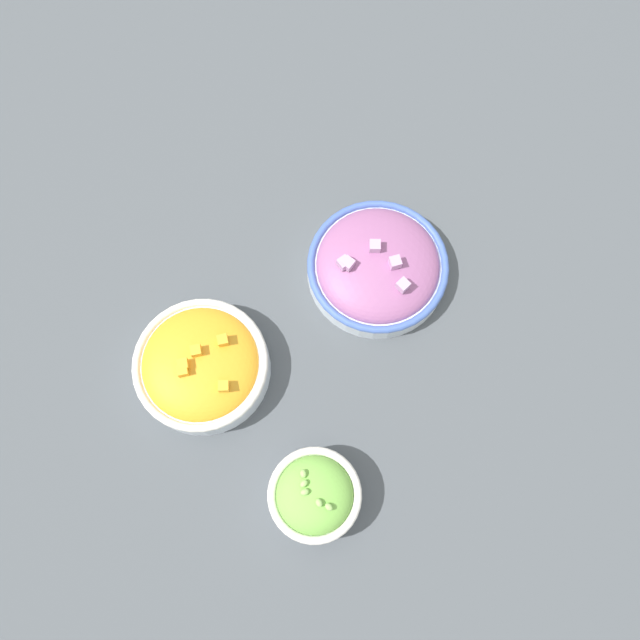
# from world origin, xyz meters

# --- Properties ---
(ground_plane) EXTENTS (3.00, 3.00, 0.00)m
(ground_plane) POSITION_xyz_m (0.00, 0.00, 0.00)
(ground_plane) COLOR #4C5156
(bowl_red_onion) EXTENTS (0.23, 0.23, 0.08)m
(bowl_red_onion) POSITION_xyz_m (-0.13, 0.02, 0.03)
(bowl_red_onion) COLOR silver
(bowl_red_onion) RESTS_ON ground_plane
(bowl_lettuce) EXTENTS (0.13, 0.13, 0.09)m
(bowl_lettuce) POSITION_xyz_m (0.21, 0.16, 0.04)
(bowl_lettuce) COLOR silver
(bowl_lettuce) RESTS_ON ground_plane
(bowl_squash) EXTENTS (0.20, 0.20, 0.09)m
(bowl_squash) POSITION_xyz_m (0.17, -0.09, 0.04)
(bowl_squash) COLOR silver
(bowl_squash) RESTS_ON ground_plane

